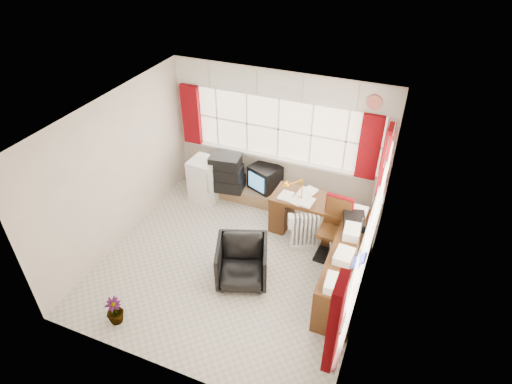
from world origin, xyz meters
TOP-DOWN VIEW (x-y plane):
  - ground at (0.00, 0.00)m, footprint 4.00×4.00m
  - room_walls at (0.00, 0.00)m, footprint 4.00×4.00m
  - window_back at (0.00, 1.94)m, footprint 3.70×0.12m
  - window_right at (1.94, 0.00)m, footprint 0.12×3.70m
  - curtains at (0.92, 0.93)m, footprint 3.83×3.83m
  - overhead_cabinets at (0.98, 0.98)m, footprint 3.98×3.98m
  - desk at (0.86, 1.17)m, footprint 1.26×0.66m
  - desk_lamp at (0.74, 1.09)m, footprint 0.16×0.13m
  - task_chair at (1.39, 0.84)m, footprint 0.47×0.49m
  - office_chair at (0.26, -0.27)m, footprint 0.96×0.97m
  - radiator at (0.92, 0.77)m, footprint 0.48×0.34m
  - credenza at (1.73, 0.20)m, footprint 0.50×2.00m
  - file_tray at (1.67, 0.75)m, footprint 0.40×0.47m
  - tv_bench at (-0.55, 1.72)m, footprint 1.40×0.50m
  - crt_tv at (-0.18, 1.82)m, footprint 0.65×0.62m
  - hifi_stack at (-0.85, 1.53)m, footprint 0.72×0.52m
  - mini_fridge at (-1.24, 1.41)m, footprint 0.53×0.54m
  - spray_bottle_a at (-0.84, 1.72)m, footprint 0.18×0.18m
  - spray_bottle_b at (-0.71, 1.70)m, footprint 0.13×0.13m
  - flower_vase at (-1.03, -1.64)m, footprint 0.28×0.28m

SIDE VIEW (x-z plane):
  - ground at x=0.00m, z-range 0.00..0.00m
  - spray_bottle_b at x=-0.71m, z-range 0.00..0.21m
  - tv_bench at x=-0.55m, z-range 0.00..0.25m
  - spray_bottle_a at x=-0.84m, z-range 0.00..0.33m
  - flower_vase at x=-1.03m, z-range 0.00..0.42m
  - radiator at x=0.92m, z-range -0.06..0.60m
  - office_chair at x=0.26m, z-range 0.00..0.70m
  - credenza at x=1.73m, z-range -0.03..0.82m
  - desk at x=0.86m, z-range 0.02..0.78m
  - mini_fridge at x=-1.24m, z-range 0.00..0.84m
  - crt_tv at x=-0.18m, z-range 0.25..0.71m
  - task_chair at x=1.39m, z-range 0.03..1.10m
  - hifi_stack at x=-0.85m, z-range 0.23..0.92m
  - file_tray at x=1.67m, z-range 0.75..0.88m
  - window_back at x=0.00m, z-range -0.85..2.75m
  - window_right at x=1.94m, z-range -0.85..2.75m
  - desk_lamp at x=0.74m, z-range 0.80..1.21m
  - curtains at x=0.92m, z-range 0.88..2.03m
  - room_walls at x=0.00m, z-range -0.50..3.50m
  - overhead_cabinets at x=0.98m, z-range 2.01..2.49m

